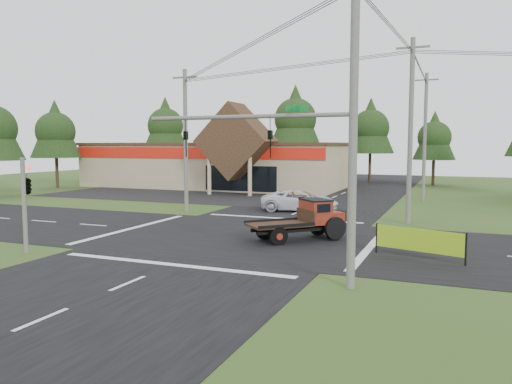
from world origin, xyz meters
The scene contains 20 objects.
ground centered at (0.00, 0.00, 0.00)m, with size 120.00×120.00×0.00m, color #2B4719.
road_ns centered at (0.00, 0.00, 0.01)m, with size 12.00×120.00×0.02m, color black.
road_ew centered at (0.00, 0.00, 0.01)m, with size 120.00×12.00×0.02m, color black.
parking_apron centered at (-14.00, 19.00, 0.01)m, with size 28.00×14.00×0.02m, color black.
cvs_building centered at (-15.70, 29.57, 2.78)m, with size 30.40×18.20×9.19m.
traffic_signal_mast centered at (5.82, -7.50, 4.43)m, with size 8.12×0.24×7.00m.
traffic_signal_corner centered at (-7.50, -7.32, 3.52)m, with size 0.53×2.48×4.40m.
utility_pole_nr centered at (7.50, -7.50, 5.64)m, with size 2.00×0.30×11.00m.
utility_pole_nw centered at (-8.00, 8.00, 5.39)m, with size 2.00×0.30×10.50m.
utility_pole_ne centered at (8.00, 8.00, 5.89)m, with size 2.00×0.30×11.50m.
utility_pole_n centered at (8.00, 22.00, 5.74)m, with size 2.00×0.30×11.20m.
tree_row_a centered at (-30.00, 40.00, 8.05)m, with size 6.72×6.72×12.12m.
tree_row_b centered at (-20.00, 42.00, 6.70)m, with size 5.60×5.60×10.10m.
tree_row_c centered at (-10.00, 41.00, 8.72)m, with size 7.28×7.28×13.13m.
tree_row_d centered at (0.00, 42.00, 7.38)m, with size 6.16×6.16×11.11m.
tree_row_e centered at (8.00, 40.00, 6.03)m, with size 5.04×5.04×9.09m.
tree_side_w centered at (-32.00, 20.00, 6.70)m, with size 5.60×5.60×10.10m.
antique_flatbed_truck centered at (3.20, 0.12, 1.08)m, with size 1.98×5.19×2.17m, color #57150C, non-canonical shape.
roadside_banner centered at (9.36, -2.01, 0.69)m, with size 4.06×0.12×1.39m, color #7EA816, non-canonical shape.
white_pickup centered at (-0.15, 11.31, 0.80)m, with size 2.66×5.76×1.60m, color silver.
Camera 1 is at (10.85, -24.46, 4.98)m, focal length 35.00 mm.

